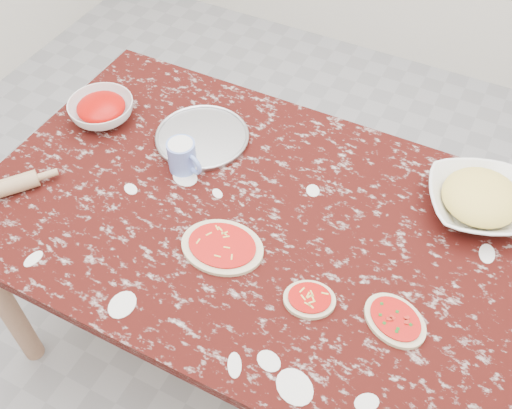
% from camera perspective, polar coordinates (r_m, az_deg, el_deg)
% --- Properties ---
extents(ground, '(4.00, 4.00, 0.00)m').
position_cam_1_polar(ground, '(2.30, 0.00, -13.09)').
color(ground, gray).
extents(worktable, '(1.60, 1.00, 0.75)m').
position_cam_1_polar(worktable, '(1.73, 0.00, -2.86)').
color(worktable, black).
rests_on(worktable, ground).
extents(pizza_tray, '(0.34, 0.34, 0.01)m').
position_cam_1_polar(pizza_tray, '(1.89, -5.25, 6.51)').
color(pizza_tray, '#B2B2B7').
rests_on(pizza_tray, worktable).
extents(sauce_bowl, '(0.27, 0.27, 0.07)m').
position_cam_1_polar(sauce_bowl, '(2.00, -14.77, 8.85)').
color(sauce_bowl, white).
rests_on(sauce_bowl, worktable).
extents(cheese_bowl, '(0.38, 0.38, 0.07)m').
position_cam_1_polar(cheese_bowl, '(1.77, 20.86, 0.23)').
color(cheese_bowl, white).
rests_on(cheese_bowl, worktable).
extents(flour_mug, '(0.13, 0.09, 0.10)m').
position_cam_1_polar(flour_mug, '(1.77, -7.14, 4.69)').
color(flour_mug, '#6F8ADE').
rests_on(flour_mug, worktable).
extents(pizza_left, '(0.25, 0.20, 0.02)m').
position_cam_1_polar(pizza_left, '(1.59, -3.30, -4.13)').
color(pizza_left, beige).
rests_on(pizza_left, worktable).
extents(pizza_mid, '(0.16, 0.15, 0.02)m').
position_cam_1_polar(pizza_mid, '(1.50, 5.22, -9.17)').
color(pizza_mid, beige).
rests_on(pizza_mid, worktable).
extents(pizza_right, '(0.21, 0.18, 0.02)m').
position_cam_1_polar(pizza_right, '(1.51, 13.36, -10.90)').
color(pizza_right, beige).
rests_on(pizza_right, worktable).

